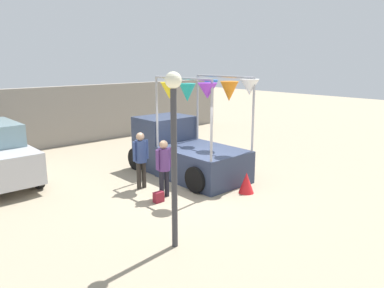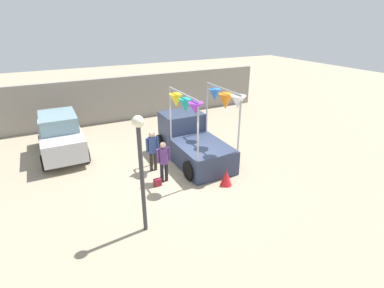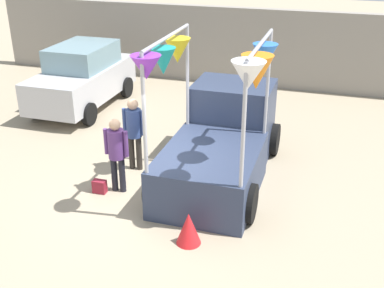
{
  "view_description": "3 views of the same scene",
  "coord_description": "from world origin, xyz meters",
  "px_view_note": "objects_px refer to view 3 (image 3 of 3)",
  "views": [
    {
      "loc": [
        -6.74,
        -7.89,
        3.74
      ],
      "look_at": [
        0.56,
        0.27,
        1.25
      ],
      "focal_mm": 35.0,
      "sensor_mm": 36.0,
      "label": 1
    },
    {
      "loc": [
        -4.35,
        -9.44,
        5.8
      ],
      "look_at": [
        0.47,
        0.04,
        1.26
      ],
      "focal_mm": 28.0,
      "sensor_mm": 36.0,
      "label": 2
    },
    {
      "loc": [
        3.31,
        -8.0,
        5.13
      ],
      "look_at": [
        0.72,
        0.31,
        1.11
      ],
      "focal_mm": 45.0,
      "sensor_mm": 36.0,
      "label": 3
    }
  ],
  "objects_px": {
    "handbag": "(100,186)",
    "folded_kite_bundle_crimson": "(189,228)",
    "parked_car": "(83,77)",
    "person_vendor": "(134,128)",
    "vendor_truck": "(223,136)",
    "person_customer": "(116,149)"
  },
  "relations": [
    {
      "from": "person_vendor",
      "to": "person_customer",
      "type": "bearing_deg",
      "value": -86.73
    },
    {
      "from": "parked_car",
      "to": "person_vendor",
      "type": "xyz_separation_m",
      "value": [
        3.12,
        -3.33,
        0.07
      ]
    },
    {
      "from": "handbag",
      "to": "folded_kite_bundle_crimson",
      "type": "height_order",
      "value": "folded_kite_bundle_crimson"
    },
    {
      "from": "vendor_truck",
      "to": "parked_car",
      "type": "height_order",
      "value": "vendor_truck"
    },
    {
      "from": "person_vendor",
      "to": "handbag",
      "type": "distance_m",
      "value": 1.53
    },
    {
      "from": "vendor_truck",
      "to": "person_vendor",
      "type": "bearing_deg",
      "value": -169.41
    },
    {
      "from": "person_customer",
      "to": "handbag",
      "type": "xyz_separation_m",
      "value": [
        -0.35,
        -0.2,
        -0.83
      ]
    },
    {
      "from": "vendor_truck",
      "to": "handbag",
      "type": "distance_m",
      "value": 2.84
    },
    {
      "from": "person_customer",
      "to": "handbag",
      "type": "height_order",
      "value": "person_customer"
    },
    {
      "from": "person_customer",
      "to": "person_vendor",
      "type": "bearing_deg",
      "value": 93.27
    },
    {
      "from": "vendor_truck",
      "to": "folded_kite_bundle_crimson",
      "type": "bearing_deg",
      "value": -88.43
    },
    {
      "from": "parked_car",
      "to": "handbag",
      "type": "bearing_deg",
      "value": -58.09
    },
    {
      "from": "vendor_truck",
      "to": "handbag",
      "type": "relative_size",
      "value": 14.93
    },
    {
      "from": "vendor_truck",
      "to": "person_vendor",
      "type": "height_order",
      "value": "vendor_truck"
    },
    {
      "from": "parked_car",
      "to": "folded_kite_bundle_crimson",
      "type": "height_order",
      "value": "parked_car"
    },
    {
      "from": "parked_car",
      "to": "handbag",
      "type": "height_order",
      "value": "parked_car"
    },
    {
      "from": "vendor_truck",
      "to": "person_customer",
      "type": "distance_m",
      "value": 2.33
    },
    {
      "from": "vendor_truck",
      "to": "person_customer",
      "type": "relative_size",
      "value": 2.6
    },
    {
      "from": "parked_car",
      "to": "vendor_truck",
      "type": "bearing_deg",
      "value": -30.39
    },
    {
      "from": "person_vendor",
      "to": "folded_kite_bundle_crimson",
      "type": "bearing_deg",
      "value": -49.22
    },
    {
      "from": "parked_car",
      "to": "person_customer",
      "type": "bearing_deg",
      "value": -53.81
    },
    {
      "from": "person_vendor",
      "to": "handbag",
      "type": "xyz_separation_m",
      "value": [
        -0.29,
        -1.22,
        -0.88
      ]
    }
  ]
}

